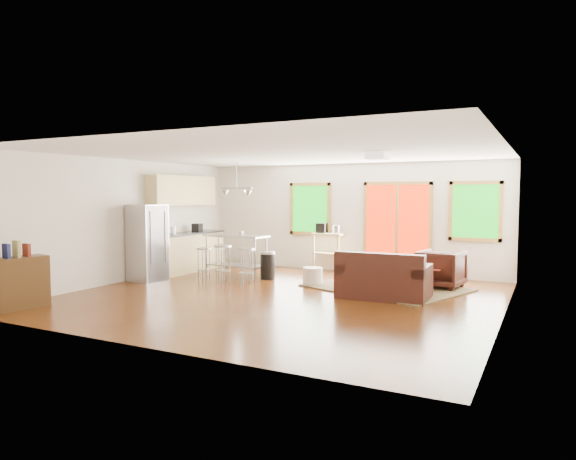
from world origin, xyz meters
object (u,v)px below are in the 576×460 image
at_px(rug, 386,288).
at_px(coffee_table, 405,273).
at_px(refrigerator, 148,243).
at_px(ottoman, 387,274).
at_px(island, 236,248).
at_px(kitchen_cart, 328,238).
at_px(armchair, 441,267).
at_px(loveseat, 383,280).

height_order(rug, coffee_table, coffee_table).
height_order(coffee_table, refrigerator, refrigerator).
bearing_deg(ottoman, coffee_table, -38.29).
bearing_deg(ottoman, island, -171.12).
height_order(coffee_table, kitchen_cart, kitchen_cart).
bearing_deg(refrigerator, kitchen_cart, 53.93).
relative_size(coffee_table, refrigerator, 0.62).
bearing_deg(coffee_table, ottoman, 141.71).
bearing_deg(coffee_table, refrigerator, -162.90).
distance_m(refrigerator, kitchen_cart, 4.26).
relative_size(coffee_table, ottoman, 1.59).
xyz_separation_m(rug, island, (-3.50, -0.03, 0.63)).
xyz_separation_m(armchair, island, (-4.46, -0.58, 0.23)).
relative_size(rug, refrigerator, 1.69).
relative_size(rug, coffee_table, 2.73).
bearing_deg(island, kitchen_cart, 47.63).
distance_m(coffee_table, ottoman, 0.59).
xyz_separation_m(island, kitchen_cart, (1.56, 1.71, 0.15)).
relative_size(rug, loveseat, 1.74).
distance_m(loveseat, ottoman, 1.49).
height_order(ottoman, refrigerator, refrigerator).
distance_m(loveseat, coffee_table, 1.09).
distance_m(coffee_table, island, 3.85).
xyz_separation_m(loveseat, island, (-3.72, 0.92, 0.31)).
height_order(loveseat, refrigerator, refrigerator).
relative_size(ottoman, kitchen_cart, 0.55).
bearing_deg(refrigerator, loveseat, 12.32).
bearing_deg(armchair, island, 16.16).
distance_m(rug, kitchen_cart, 2.68).
bearing_deg(refrigerator, rug, 23.33).
bearing_deg(loveseat, ottoman, 102.19).
xyz_separation_m(refrigerator, island, (1.33, 1.42, -0.18)).
height_order(armchair, kitchen_cart, kitchen_cart).
height_order(loveseat, kitchen_cart, kitchen_cart).
bearing_deg(rug, loveseat, -76.96).
xyz_separation_m(rug, armchair, (0.96, 0.56, 0.40)).
bearing_deg(coffee_table, kitchen_cart, 145.83).
relative_size(rug, kitchen_cart, 2.39).
bearing_deg(island, rug, 0.46).
xyz_separation_m(loveseat, armchair, (0.74, 1.50, 0.08)).
height_order(ottoman, island, island).
bearing_deg(kitchen_cart, coffee_table, -34.17).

